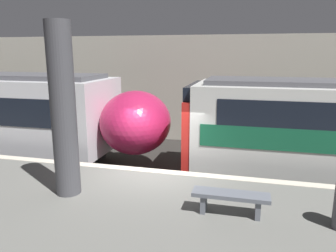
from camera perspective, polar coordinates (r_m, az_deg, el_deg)
ground_plane at (r=9.47m, az=-2.42°, el=-13.35°), size 120.00×120.00×0.00m
platform at (r=7.40m, az=-7.53°, el=-16.89°), size 40.00×4.39×1.05m
station_rear_barrier at (r=15.39m, az=4.95°, el=6.35°), size 50.00×0.15×4.93m
support_pillar_near at (r=7.41m, az=-17.76°, el=2.51°), size 0.54×0.54×3.78m
platform_bench at (r=6.67m, az=10.85°, el=-12.25°), size 1.50×0.40×0.45m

